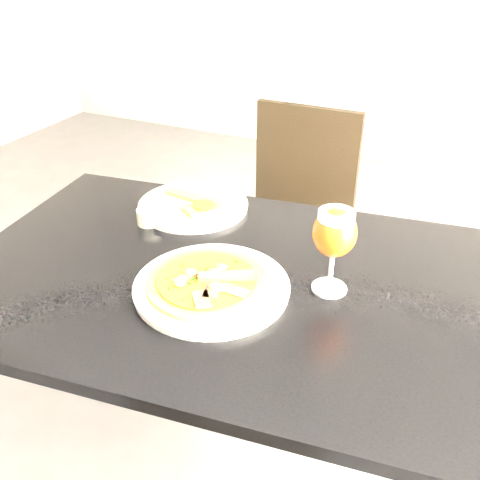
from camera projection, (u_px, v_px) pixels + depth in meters
The scene contains 9 objects.
dining_table at pixel (219, 304), 1.27m from camera, with size 1.29×0.94×0.75m.
chair_far at pixel (292, 221), 1.98m from camera, with size 0.41×0.41×0.89m.
plate_main at pixel (212, 287), 1.15m from camera, with size 0.33×0.33×0.02m, color white.
pizza at pixel (208, 281), 1.14m from camera, with size 0.26×0.26×0.03m.
plate_second at pixel (193, 206), 1.49m from camera, with size 0.30×0.30×0.02m, color white.
crust_scraps at pixel (199, 204), 1.47m from camera, with size 0.20×0.13×0.02m.
loose_crust at pixel (200, 254), 1.28m from camera, with size 0.11×0.03×0.01m, color olive.
sauce_cup at pixel (149, 216), 1.41m from camera, with size 0.06×0.06×0.04m.
beer_glass at pixel (335, 233), 1.09m from camera, with size 0.09×0.09×0.19m.
Camera 1 is at (0.75, -0.66, 1.43)m, focal length 40.00 mm.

